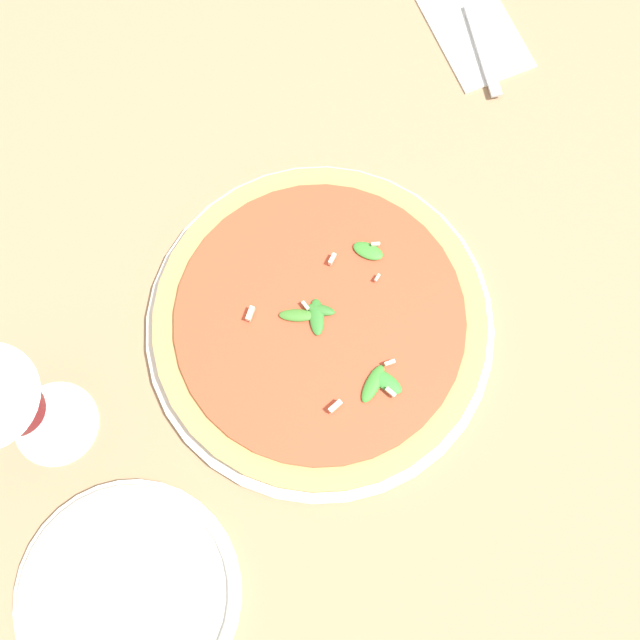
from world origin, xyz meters
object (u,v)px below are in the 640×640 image
at_px(wine_glass, 7,405).
at_px(side_plate_white, 128,596).
at_px(fork, 474,23).
at_px(pizza_arugula_main, 320,324).

relative_size(wine_glass, side_plate_white, 0.79).
bearing_deg(side_plate_white, wine_glass, 7.70).
bearing_deg(wine_glass, fork, -63.59).
bearing_deg(fork, side_plate_white, 138.26).
height_order(wine_glass, fork, wine_glass).
distance_m(pizza_arugula_main, fork, 0.40).
bearing_deg(side_plate_white, fork, -49.73).
bearing_deg(pizza_arugula_main, wine_glass, 90.83).
relative_size(fork, side_plate_white, 0.92).
bearing_deg(pizza_arugula_main, fork, -46.05).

